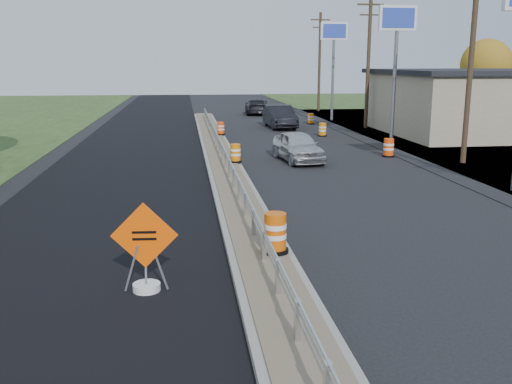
{
  "coord_description": "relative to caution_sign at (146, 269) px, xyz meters",
  "views": [
    {
      "loc": [
        -1.79,
        -16.56,
        4.75
      ],
      "look_at": [
        0.23,
        -0.71,
        1.1
      ],
      "focal_mm": 40.0,
      "sensor_mm": 36.0,
      "label": 1
    }
  ],
  "objects": [
    {
      "name": "guardrail",
      "position": [
        2.66,
        14.03,
        0.23
      ],
      "size": [
        0.1,
        46.15,
        0.72
      ],
      "color": "silver",
      "rests_on": "median"
    },
    {
      "name": "milled_overlay",
      "position": [
        -1.74,
        15.03,
        -0.49
      ],
      "size": [
        7.2,
        120.0,
        0.01
      ],
      "primitive_type": "cube",
      "color": "black",
      "rests_on": "ground"
    },
    {
      "name": "car_dark_mid",
      "position": [
        7.94,
        30.05,
        0.32
      ],
      "size": [
        1.96,
        5.04,
        1.63
      ],
      "primitive_type": "imported",
      "rotation": [
        0.0,
        0.0,
        0.05
      ],
      "color": "black",
      "rests_on": "ground"
    },
    {
      "name": "utility_pole_north",
      "position": [
        14.16,
        44.03,
        4.44
      ],
      "size": [
        1.9,
        0.26,
        9.4
      ],
      "color": "#473523",
      "rests_on": "ground"
    },
    {
      "name": "utility_pole_nmid",
      "position": [
        14.16,
        29.03,
        4.44
      ],
      "size": [
        1.9,
        0.26,
        9.4
      ],
      "color": "#473523",
      "rests_on": "ground"
    },
    {
      "name": "barrel_shoulder_far",
      "position": [
        10.78,
        32.38,
        -0.09
      ],
      "size": [
        0.57,
        0.57,
        0.83
      ],
      "color": "black",
      "rests_on": "ground"
    },
    {
      "name": "tree_far_yellow",
      "position": [
        28.66,
        39.03,
        4.05
      ],
      "size": [
        4.62,
        4.62,
        6.86
      ],
      "color": "#473523",
      "rests_on": "ground"
    },
    {
      "name": "barrel_median_mid",
      "position": [
        3.21,
        14.36,
        0.14
      ],
      "size": [
        0.58,
        0.58,
        0.84
      ],
      "color": "black",
      "rests_on": "median"
    },
    {
      "name": "barrel_median_far",
      "position": [
        3.21,
        24.65,
        0.13
      ],
      "size": [
        0.55,
        0.55,
        0.81
      ],
      "color": "black",
      "rests_on": "median"
    },
    {
      "name": "ground",
      "position": [
        2.66,
        5.03,
        -0.49
      ],
      "size": [
        140.0,
        140.0,
        0.0
      ],
      "primitive_type": "plane",
      "color": "black",
      "rests_on": "ground"
    },
    {
      "name": "barrel_shoulder_near",
      "position": [
        11.28,
        16.34,
        -0.04
      ],
      "size": [
        0.64,
        0.64,
        0.93
      ],
      "color": "black",
      "rests_on": "ground"
    },
    {
      "name": "barrel_shoulder_mid",
      "position": [
        9.9,
        24.9,
        -0.07
      ],
      "size": [
        0.59,
        0.59,
        0.87
      ],
      "color": "black",
      "rests_on": "ground"
    },
    {
      "name": "car_dark_far",
      "position": [
        7.64,
        41.48,
        0.22
      ],
      "size": [
        2.42,
        5.09,
        1.43
      ],
      "primitive_type": "imported",
      "rotation": [
        0.0,
        0.0,
        3.06
      ],
      "color": "black",
      "rests_on": "ground"
    },
    {
      "name": "pylon_sign_north",
      "position": [
        13.16,
        35.03,
        5.98
      ],
      "size": [
        2.2,
        0.3,
        7.9
      ],
      "color": "slate",
      "rests_on": "ground"
    },
    {
      "name": "pylon_sign_mid",
      "position": [
        13.16,
        21.03,
        5.98
      ],
      "size": [
        2.2,
        0.3,
        7.9
      ],
      "color": "slate",
      "rests_on": "ground"
    },
    {
      "name": "barrel_median_near",
      "position": [
        3.0,
        1.5,
        0.21
      ],
      "size": [
        0.67,
        0.67,
        0.98
      ],
      "color": "black",
      "rests_on": "median"
    },
    {
      "name": "median",
      "position": [
        2.66,
        13.03,
        -0.38
      ],
      "size": [
        1.6,
        55.0,
        0.23
      ],
      "color": "gray",
      "rests_on": "ground"
    },
    {
      "name": "utility_pole_smid",
      "position": [
        14.16,
        14.03,
        4.44
      ],
      "size": [
        1.9,
        0.26,
        9.4
      ],
      "color": "#473523",
      "rests_on": "ground"
    },
    {
      "name": "caution_sign",
      "position": [
        0.0,
        0.0,
        0.0
      ],
      "size": [
        1.4,
        0.59,
        1.94
      ],
      "rotation": [
        0.0,
        0.0,
        -0.07
      ],
      "color": "white",
      "rests_on": "ground"
    },
    {
      "name": "car_silver",
      "position": [
        6.4,
        15.62,
        0.24
      ],
      "size": [
        2.23,
        4.45,
        1.46
      ],
      "primitive_type": "imported",
      "rotation": [
        0.0,
        0.0,
        0.12
      ],
      "color": "silver",
      "rests_on": "ground"
    }
  ]
}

